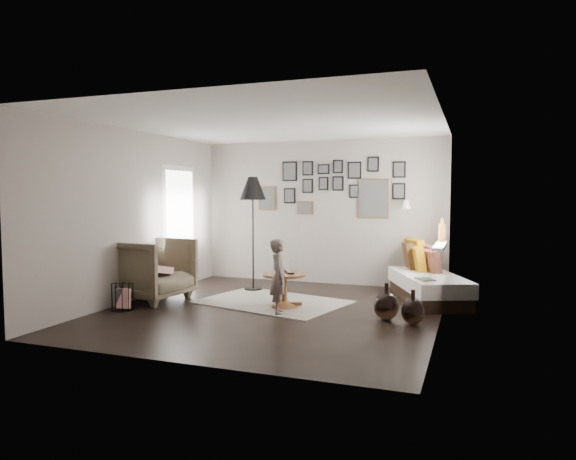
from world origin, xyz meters
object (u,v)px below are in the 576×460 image
(pedestal_table, at_px, (284,292))
(vase, at_px, (279,264))
(daybed, at_px, (429,282))
(magazine_basket, at_px, (123,297))
(armchair, at_px, (152,269))
(demijohn_large, at_px, (386,306))
(floor_lamp, at_px, (253,193))
(child, at_px, (279,277))
(demijohn_small, at_px, (413,312))

(pedestal_table, xyz_separation_m, vase, (-0.08, 0.02, 0.40))
(daybed, relative_size, magazine_basket, 5.26)
(armchair, distance_m, magazine_basket, 0.76)
(demijohn_large, bearing_deg, vase, 169.98)
(floor_lamp, bearing_deg, demijohn_large, -28.54)
(floor_lamp, height_order, child, floor_lamp)
(pedestal_table, height_order, daybed, daybed)
(daybed, bearing_deg, pedestal_table, -169.68)
(daybed, bearing_deg, armchair, 177.40)
(vase, relative_size, demijohn_small, 1.01)
(vase, xyz_separation_m, demijohn_large, (1.59, -0.28, -0.44))
(demijohn_large, bearing_deg, child, -174.32)
(vase, relative_size, child, 0.44)
(floor_lamp, height_order, demijohn_small, floor_lamp)
(daybed, height_order, floor_lamp, floor_lamp)
(vase, bearing_deg, pedestal_table, -14.04)
(pedestal_table, distance_m, daybed, 2.30)
(demijohn_large, xyz_separation_m, child, (-1.43, -0.14, 0.32))
(daybed, distance_m, floor_lamp, 3.20)
(floor_lamp, bearing_deg, demijohn_small, -27.42)
(armchair, bearing_deg, magazine_basket, -173.89)
(armchair, xyz_separation_m, floor_lamp, (1.12, 1.30, 1.17))
(daybed, distance_m, armchair, 4.27)
(magazine_basket, bearing_deg, daybed, 28.67)
(demijohn_large, distance_m, demijohn_small, 0.37)
(daybed, xyz_separation_m, demijohn_large, (-0.41, -1.52, -0.09))
(armchair, relative_size, demijohn_small, 2.39)
(floor_lamp, height_order, magazine_basket, floor_lamp)
(demijohn_small, bearing_deg, demijohn_large, 161.08)
(floor_lamp, height_order, demijohn_large, floor_lamp)
(daybed, xyz_separation_m, child, (-1.84, -1.66, 0.23))
(pedestal_table, distance_m, armchair, 2.11)
(armchair, distance_m, demijohn_small, 3.96)
(floor_lamp, xyz_separation_m, demijohn_large, (2.47, -1.34, -1.47))
(armchair, xyz_separation_m, demijohn_small, (3.94, -0.16, -0.31))
(demijohn_large, height_order, demijohn_small, demijohn_large)
(pedestal_table, relative_size, demijohn_large, 1.29)
(daybed, relative_size, armchair, 1.87)
(floor_lamp, bearing_deg, armchair, -130.69)
(vase, distance_m, child, 0.47)
(daybed, height_order, magazine_basket, daybed)
(daybed, height_order, armchair, armchair)
(magazine_basket, bearing_deg, demijohn_large, 10.51)
(armchair, bearing_deg, vase, -77.11)
(floor_lamp, xyz_separation_m, magazine_basket, (-1.12, -2.01, -1.47))
(vase, bearing_deg, floor_lamp, 129.62)
(magazine_basket, distance_m, child, 2.24)
(vase, relative_size, daybed, 0.23)
(daybed, distance_m, child, 2.49)
(vase, height_order, child, child)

